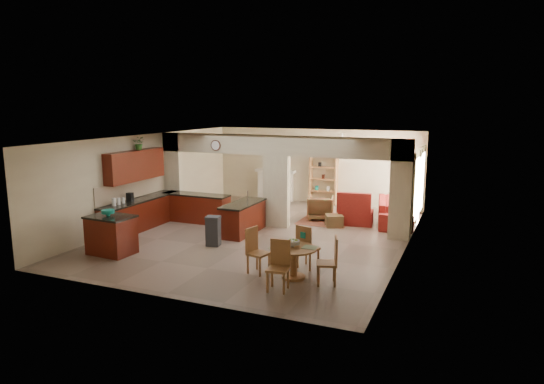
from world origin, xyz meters
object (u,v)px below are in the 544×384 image
at_px(sofa, 395,211).
at_px(armchair, 321,208).
at_px(dining_table, 294,257).
at_px(kitchen_island, 111,235).

relative_size(sofa, armchair, 3.07).
distance_m(dining_table, sofa, 6.03).
xyz_separation_m(kitchen_island, armchair, (3.78, 5.58, -0.11)).
bearing_deg(kitchen_island, armchair, 59.43).
bearing_deg(armchair, sofa, 177.37).
xyz_separation_m(sofa, armchair, (-2.32, -0.45, 0.01)).
height_order(kitchen_island, dining_table, kitchen_island).
distance_m(kitchen_island, armchair, 6.74).
xyz_separation_m(dining_table, sofa, (1.26, 5.89, -0.09)).
distance_m(kitchen_island, dining_table, 4.84).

